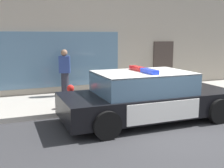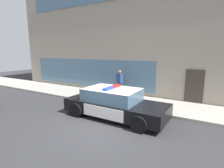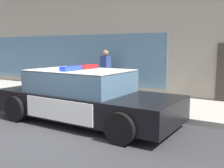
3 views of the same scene
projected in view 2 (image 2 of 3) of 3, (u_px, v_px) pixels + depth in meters
name	position (u px, v px, depth m)	size (l,w,h in m)	color
ground	(103.00, 126.00, 7.37)	(48.00, 48.00, 0.00)	#303033
sidewalk	(137.00, 102.00, 10.53)	(48.00, 2.81, 0.15)	#A39E93
storefront_building	(137.00, 32.00, 16.12)	(18.70, 9.36, 9.86)	gray
police_cruiser	(114.00, 103.00, 8.32)	(4.93, 2.23, 1.49)	black
fire_hydrant	(102.00, 95.00, 10.57)	(0.34, 0.39, 0.73)	red
pedestrian_on_sidewalk	(120.00, 83.00, 11.92)	(0.46, 0.37, 1.71)	#23232D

